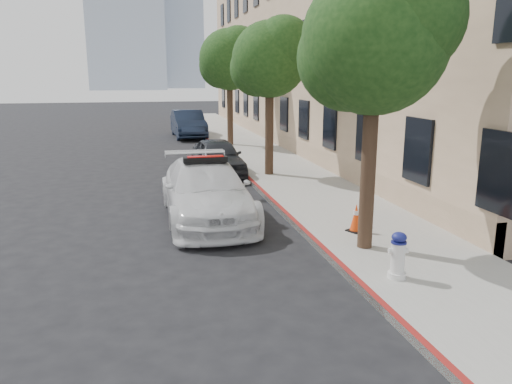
{
  "coord_description": "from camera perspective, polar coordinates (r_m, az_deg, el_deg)",
  "views": [
    {
      "loc": [
        -1.48,
        -11.06,
        3.63
      ],
      "look_at": [
        1.01,
        -0.19,
        1.0
      ],
      "focal_mm": 35.0,
      "sensor_mm": 36.0,
      "label": 1
    }
  ],
  "objects": [
    {
      "name": "ground",
      "position": [
        11.74,
        -5.02,
        -4.8
      ],
      "size": [
        120.0,
        120.0,
        0.0
      ],
      "primitive_type": "plane",
      "color": "black",
      "rests_on": "ground"
    },
    {
      "name": "sidewalk",
      "position": [
        21.96,
        0.68,
        3.95
      ],
      "size": [
        3.2,
        50.0,
        0.15
      ],
      "primitive_type": "cube",
      "color": "gray",
      "rests_on": "ground"
    },
    {
      "name": "curb_strip",
      "position": [
        21.65,
        -3.29,
        3.8
      ],
      "size": [
        0.12,
        50.0,
        0.15
      ],
      "primitive_type": "cube",
      "color": "maroon",
      "rests_on": "ground"
    },
    {
      "name": "building",
      "position": [
        28.2,
        9.78,
        15.87
      ],
      "size": [
        8.0,
        36.0,
        10.0
      ],
      "primitive_type": "cube",
      "color": "tan",
      "rests_on": "ground"
    },
    {
      "name": "tower_right",
      "position": [
        147.59,
        -9.26,
        20.26
      ],
      "size": [
        14.0,
        14.0,
        44.0
      ],
      "primitive_type": "cube",
      "color": "#9EA8B7",
      "rests_on": "ground"
    },
    {
      "name": "tree_near",
      "position": [
        10.08,
        13.65,
        16.57
      ],
      "size": [
        2.92,
        2.82,
        5.62
      ],
      "color": "black",
      "rests_on": "sidewalk"
    },
    {
      "name": "tree_mid",
      "position": [
        17.62,
        1.68,
        14.99
      ],
      "size": [
        2.77,
        2.64,
        5.43
      ],
      "color": "black",
      "rests_on": "sidewalk"
    },
    {
      "name": "tree_far",
      "position": [
        25.44,
        -2.98,
        14.96
      ],
      "size": [
        3.1,
        3.0,
        5.81
      ],
      "color": "black",
      "rests_on": "sidewalk"
    },
    {
      "name": "police_car",
      "position": [
        12.76,
        -5.72,
        0.15
      ],
      "size": [
        2.13,
        5.16,
        1.64
      ],
      "rotation": [
        0.0,
        0.0,
        0.01
      ],
      "color": "white",
      "rests_on": "ground"
    },
    {
      "name": "parked_car_mid",
      "position": [
        18.55,
        -4.41,
        4.04
      ],
      "size": [
        1.78,
        3.99,
        1.33
      ],
      "primitive_type": "imported",
      "rotation": [
        0.0,
        0.0,
        0.05
      ],
      "color": "#21242A",
      "rests_on": "ground"
    },
    {
      "name": "parked_car_far",
      "position": [
        30.0,
        -7.75,
        7.73
      ],
      "size": [
        1.84,
        4.88,
        1.59
      ],
      "primitive_type": "imported",
      "rotation": [
        0.0,
        0.0,
        0.03
      ],
      "color": "black",
      "rests_on": "ground"
    },
    {
      "name": "fire_hydrant",
      "position": [
        9.09,
        15.92,
        -7.01
      ],
      "size": [
        0.35,
        0.32,
        0.84
      ],
      "rotation": [
        0.0,
        0.0,
        -0.17
      ],
      "color": "silver",
      "rests_on": "sidewalk"
    },
    {
      "name": "traffic_cone",
      "position": [
        11.53,
        11.36,
        -2.9
      ],
      "size": [
        0.45,
        0.45,
        0.65
      ],
      "rotation": [
        0.0,
        0.0,
        0.43
      ],
      "color": "black",
      "rests_on": "sidewalk"
    }
  ]
}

